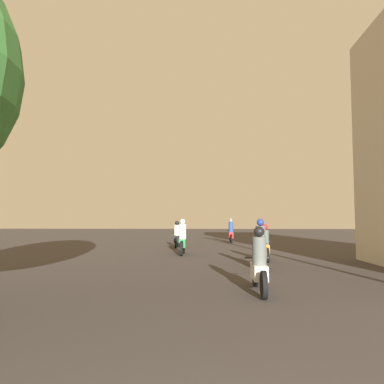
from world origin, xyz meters
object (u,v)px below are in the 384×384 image
Objects in this scene: motorcycle_white at (259,266)px; motorcycle_yellow at (260,249)px; motorcycle_red at (231,233)px; motorcycle_orange at (265,246)px; motorcycle_green at (183,240)px; motorcycle_black at (177,237)px.

motorcycle_yellow reaches higher than motorcycle_white.
motorcycle_yellow is at bearing -94.09° from motorcycle_red.
motorcycle_red reaches higher than motorcycle_orange.
motorcycle_orange is at bearing -29.47° from motorcycle_green.
motorcycle_white is 1.10× the size of motorcycle_orange.
motorcycle_red is at bearing 77.73° from motorcycle_green.
motorcycle_yellow is 13.68m from motorcycle_red.
motorcycle_red is at bearing 91.70° from motorcycle_orange.
motorcycle_yellow reaches higher than motorcycle_green.
motorcycle_black is at bearing -130.14° from motorcycle_red.
motorcycle_white is 6.54m from motorcycle_orange.
motorcycle_red reaches higher than motorcycle_green.
motorcycle_yellow is at bearing -77.97° from motorcycle_black.
motorcycle_orange is 1.00× the size of motorcycle_red.
motorcycle_yellow is at bearing -103.40° from motorcycle_orange.
motorcycle_green is (-2.95, 4.68, -0.00)m from motorcycle_yellow.
motorcycle_white is 1.08× the size of motorcycle_black.
motorcycle_green is (-3.43, 2.32, 0.07)m from motorcycle_orange.
motorcycle_red is (-0.70, 11.33, 0.07)m from motorcycle_orange.
motorcycle_black is (-3.00, 13.00, 0.02)m from motorcycle_white.
motorcycle_black is (-3.58, 8.90, -0.05)m from motorcycle_yellow.
motorcycle_yellow is 1.08× the size of motorcycle_black.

